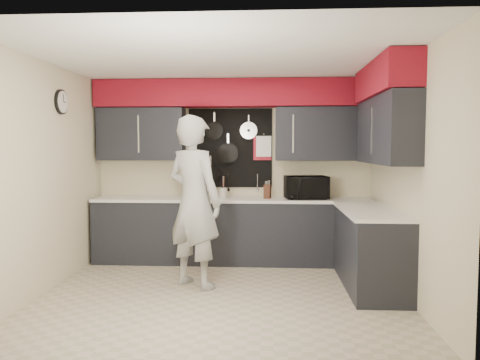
# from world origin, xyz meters

# --- Properties ---
(ground) EXTENTS (4.00, 4.00, 0.00)m
(ground) POSITION_xyz_m (0.00, 0.00, 0.00)
(ground) COLOR #BBA892
(ground) RESTS_ON ground
(back_wall_assembly) EXTENTS (4.00, 0.36, 2.60)m
(back_wall_assembly) POSITION_xyz_m (0.01, 1.60, 2.01)
(back_wall_assembly) COLOR beige
(back_wall_assembly) RESTS_ON ground
(right_wall_assembly) EXTENTS (0.36, 3.50, 2.60)m
(right_wall_assembly) POSITION_xyz_m (1.85, 0.26, 1.94)
(right_wall_assembly) COLOR beige
(right_wall_assembly) RESTS_ON ground
(left_wall_assembly) EXTENTS (0.05, 3.50, 2.60)m
(left_wall_assembly) POSITION_xyz_m (-1.99, 0.02, 1.33)
(left_wall_assembly) COLOR beige
(left_wall_assembly) RESTS_ON ground
(base_cabinets) EXTENTS (3.95, 2.20, 0.92)m
(base_cabinets) POSITION_xyz_m (0.49, 1.13, 0.46)
(base_cabinets) COLOR black
(base_cabinets) RESTS_ON ground
(microwave) EXTENTS (0.63, 0.47, 0.32)m
(microwave) POSITION_xyz_m (1.03, 1.41, 1.08)
(microwave) COLOR black
(microwave) RESTS_ON base_cabinets
(knife_block) EXTENTS (0.11, 0.11, 0.20)m
(knife_block) POSITION_xyz_m (0.50, 1.40, 1.02)
(knife_block) COLOR #3A1E12
(knife_block) RESTS_ON base_cabinets
(utensil_crock) EXTENTS (0.11, 0.11, 0.14)m
(utensil_crock) POSITION_xyz_m (-0.13, 1.47, 0.99)
(utensil_crock) COLOR white
(utensil_crock) RESTS_ON base_cabinets
(coffee_maker) EXTENTS (0.23, 0.27, 0.35)m
(coffee_maker) POSITION_xyz_m (-0.58, 1.47, 1.10)
(coffee_maker) COLOR black
(coffee_maker) RESTS_ON base_cabinets
(person) EXTENTS (0.88, 0.80, 2.00)m
(person) POSITION_xyz_m (-0.35, 0.25, 1.00)
(person) COLOR #999A98
(person) RESTS_ON ground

